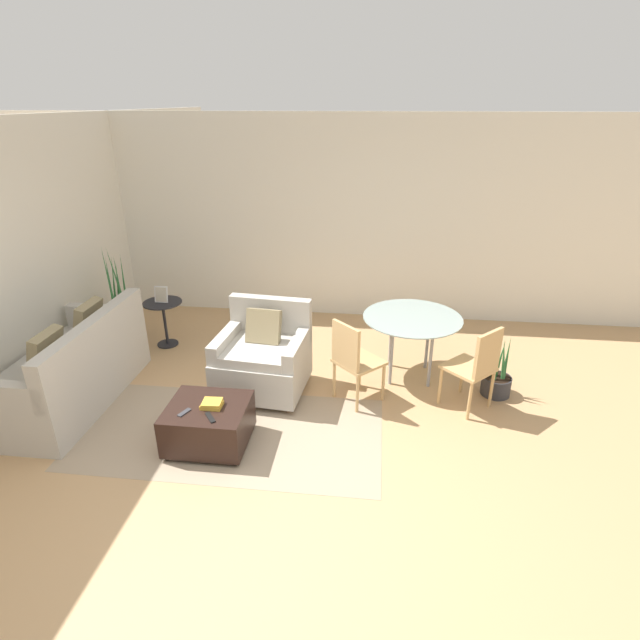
% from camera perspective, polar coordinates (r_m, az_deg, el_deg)
% --- Properties ---
extents(ground_plane, '(20.00, 20.00, 0.00)m').
position_cam_1_polar(ground_plane, '(4.17, -6.50, -19.95)').
color(ground_plane, tan).
extents(wall_back, '(12.00, 0.06, 2.75)m').
position_cam_1_polar(wall_back, '(6.97, 0.05, 11.41)').
color(wall_back, silver).
rests_on(wall_back, ground_plane).
extents(wall_left, '(0.06, 12.00, 2.75)m').
position_cam_1_polar(wall_left, '(5.92, -31.80, 5.54)').
color(wall_left, silver).
rests_on(wall_left, ground_plane).
extents(area_rug, '(2.83, 1.43, 0.01)m').
position_cam_1_polar(area_rug, '(4.90, -10.13, -12.52)').
color(area_rug, gray).
rests_on(area_rug, ground_plane).
extents(couch, '(0.93, 1.84, 0.94)m').
position_cam_1_polar(couch, '(5.73, -26.65, -5.44)').
color(couch, '#B2ADA3').
rests_on(couch, ground_plane).
extents(armchair, '(0.97, 0.92, 0.94)m').
position_cam_1_polar(armchair, '(5.34, -6.51, -4.33)').
color(armchair, '#B2ADA3').
rests_on(armchair, ground_plane).
extents(ottoman, '(0.71, 0.63, 0.40)m').
position_cam_1_polar(ottoman, '(4.68, -12.61, -11.42)').
color(ottoman, black).
rests_on(ottoman, ground_plane).
extents(book_stack, '(0.18, 0.16, 0.05)m').
position_cam_1_polar(book_stack, '(4.55, -12.25, -9.37)').
color(book_stack, gold).
rests_on(book_stack, ottoman).
extents(tv_remote_primary, '(0.13, 0.16, 0.01)m').
position_cam_1_polar(tv_remote_primary, '(4.42, -12.44, -10.81)').
color(tv_remote_primary, black).
rests_on(tv_remote_primary, ottoman).
extents(tv_remote_secondary, '(0.09, 0.14, 0.01)m').
position_cam_1_polar(tv_remote_secondary, '(4.53, -15.25, -10.16)').
color(tv_remote_secondary, '#333338').
rests_on(tv_remote_secondary, ottoman).
extents(potted_plant, '(0.44, 0.44, 1.29)m').
position_cam_1_polar(potted_plant, '(6.92, -21.64, -0.25)').
color(potted_plant, '#333338').
rests_on(potted_plant, ground_plane).
extents(side_table, '(0.48, 0.48, 0.59)m').
position_cam_1_polar(side_table, '(6.54, -17.41, 0.59)').
color(side_table, black).
rests_on(side_table, ground_plane).
extents(picture_frame, '(0.17, 0.07, 0.20)m').
position_cam_1_polar(picture_frame, '(6.44, -17.70, 2.80)').
color(picture_frame, silver).
rests_on(picture_frame, side_table).
extents(dining_table, '(1.07, 1.07, 0.73)m').
position_cam_1_polar(dining_table, '(5.52, 10.47, -0.44)').
color(dining_table, '#8C9E99').
rests_on(dining_table, ground_plane).
extents(dining_chair_near_left, '(0.59, 0.59, 0.90)m').
position_cam_1_polar(dining_chair_near_left, '(5.02, 3.79, -4.25)').
color(dining_chair_near_left, tan).
rests_on(dining_chair_near_left, ground_plane).
extents(dining_chair_near_right, '(0.59, 0.59, 0.90)m').
position_cam_1_polar(dining_chair_near_right, '(5.12, 17.49, -4.82)').
color(dining_chair_near_right, tan).
rests_on(dining_chair_near_right, ground_plane).
extents(potted_plant_small, '(0.31, 0.31, 0.79)m').
position_cam_1_polar(potted_plant_small, '(5.62, 19.54, -6.45)').
color(potted_plant_small, '#333338').
rests_on(potted_plant_small, ground_plane).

